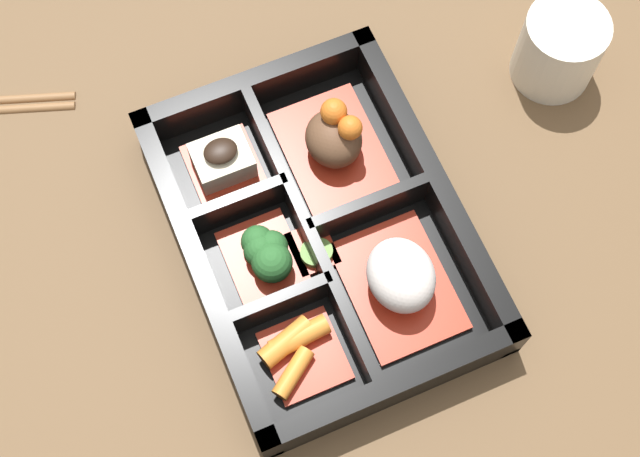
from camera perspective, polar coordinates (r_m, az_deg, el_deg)
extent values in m
plane|color=brown|center=(0.67, 0.00, -0.78)|extent=(3.00, 3.00, 0.00)
cube|color=black|center=(0.66, 0.00, -0.63)|extent=(0.27, 0.20, 0.01)
cube|color=black|center=(0.64, -7.49, -3.07)|extent=(0.27, 0.01, 0.04)
cube|color=black|center=(0.67, 7.19, 2.74)|extent=(0.27, 0.01, 0.04)
cube|color=black|center=(0.70, -4.12, 8.80)|extent=(0.01, 0.20, 0.04)
cube|color=black|center=(0.62, 4.70, -10.24)|extent=(0.01, 0.20, 0.04)
cube|color=black|center=(0.65, -0.77, -0.42)|extent=(0.24, 0.01, 0.04)
cube|color=black|center=(0.66, -5.10, 1.37)|extent=(0.01, 0.07, 0.04)
cube|color=black|center=(0.63, -2.42, -4.90)|extent=(0.01, 0.07, 0.04)
cube|color=black|center=(0.66, 2.99, 1.08)|extent=(0.01, 0.09, 0.04)
cube|color=#B22D19|center=(0.68, 0.85, 4.95)|extent=(0.10, 0.07, 0.01)
ellipsoid|color=brown|center=(0.67, 0.88, 5.76)|extent=(0.05, 0.04, 0.04)
sphere|color=#D1661E|center=(0.65, 1.94, 6.46)|extent=(0.02, 0.02, 0.02)
sphere|color=#D1661E|center=(0.65, 0.89, 7.49)|extent=(0.02, 0.02, 0.02)
cube|color=#B22D19|center=(0.65, 5.02, -3.71)|extent=(0.10, 0.07, 0.01)
ellipsoid|color=silver|center=(0.62, 5.20, -3.01)|extent=(0.06, 0.05, 0.04)
cube|color=#B22D19|center=(0.68, -6.15, 3.88)|extent=(0.06, 0.05, 0.01)
cube|color=beige|center=(0.67, -6.26, 4.38)|extent=(0.04, 0.04, 0.02)
ellipsoid|color=black|center=(0.66, -6.39, 4.94)|extent=(0.02, 0.03, 0.01)
cube|color=#B22D19|center=(0.65, -3.66, -1.93)|extent=(0.06, 0.05, 0.01)
sphere|color=#265B28|center=(0.64, -3.44, -1.84)|extent=(0.02, 0.02, 0.02)
sphere|color=#265B28|center=(0.64, -4.02, -0.85)|extent=(0.02, 0.02, 0.02)
sphere|color=#265B28|center=(0.64, -3.42, -2.35)|extent=(0.02, 0.02, 0.02)
sphere|color=#265B28|center=(0.64, -3.97, -1.04)|extent=(0.03, 0.03, 0.03)
sphere|color=#265B28|center=(0.63, -3.09, -2.18)|extent=(0.03, 0.03, 0.03)
sphere|color=#265B28|center=(0.64, -3.07, -1.31)|extent=(0.02, 0.02, 0.02)
cube|color=#B22D19|center=(0.63, -0.98, -8.16)|extent=(0.06, 0.05, 0.01)
cylinder|color=orange|center=(0.62, -1.33, -6.95)|extent=(0.02, 0.04, 0.01)
cylinder|color=orange|center=(0.62, -1.73, -9.22)|extent=(0.03, 0.04, 0.01)
cylinder|color=orange|center=(0.62, -2.18, -7.26)|extent=(0.03, 0.04, 0.02)
cube|color=#B22D19|center=(0.65, -0.48, -1.33)|extent=(0.04, 0.03, 0.01)
cylinder|color=#75A84C|center=(0.65, -0.02, -1.49)|extent=(0.02, 0.02, 0.01)
cylinder|color=#75A84C|center=(0.65, -0.34, -1.58)|extent=(0.02, 0.02, 0.01)
cylinder|color=beige|center=(0.73, 15.05, 11.05)|extent=(0.06, 0.06, 0.06)
cylinder|color=#597A38|center=(0.71, 15.62, 12.26)|extent=(0.05, 0.05, 0.01)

